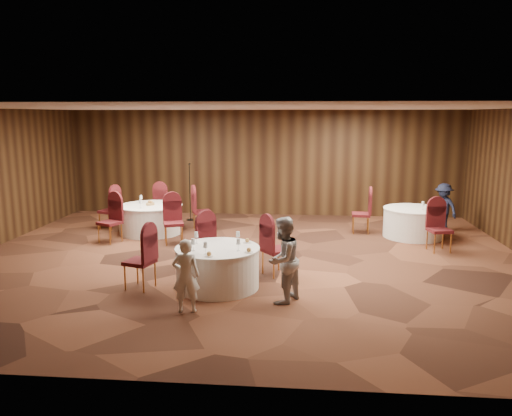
# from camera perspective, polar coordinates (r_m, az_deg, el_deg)

# --- Properties ---
(ground) EXTENTS (12.00, 12.00, 0.00)m
(ground) POSITION_cam_1_polar(r_m,az_deg,el_deg) (10.72, -1.17, -5.97)
(ground) COLOR black
(ground) RESTS_ON ground
(room_shell) EXTENTS (12.00, 12.00, 12.00)m
(room_shell) POSITION_cam_1_polar(r_m,az_deg,el_deg) (10.33, -1.21, 4.53)
(room_shell) COLOR silver
(room_shell) RESTS_ON ground
(table_main) EXTENTS (1.51, 1.51, 0.74)m
(table_main) POSITION_cam_1_polar(r_m,az_deg,el_deg) (9.02, -4.41, -6.75)
(table_main) COLOR silver
(table_main) RESTS_ON ground
(table_left) EXTENTS (1.65, 1.65, 0.74)m
(table_left) POSITION_cam_1_polar(r_m,az_deg,el_deg) (13.34, -11.93, -1.22)
(table_left) COLOR silver
(table_left) RESTS_ON ground
(table_right) EXTENTS (1.50, 1.50, 0.74)m
(table_right) POSITION_cam_1_polar(r_m,az_deg,el_deg) (13.23, 17.53, -1.58)
(table_right) COLOR silver
(table_right) RESTS_ON ground
(chairs_main) EXTENTS (3.07, 1.96, 1.00)m
(chairs_main) POSITION_cam_1_polar(r_m,az_deg,el_deg) (9.58, -5.61, -4.94)
(chairs_main) COLOR #380E0B
(chairs_main) RESTS_ON ground
(chairs_left) EXTENTS (3.19, 2.94, 1.00)m
(chairs_left) POSITION_cam_1_polar(r_m,az_deg,el_deg) (13.30, -11.76, -0.70)
(chairs_left) COLOR #380E0B
(chairs_left) RESTS_ON ground
(chairs_right) EXTENTS (2.14, 2.26, 1.00)m
(chairs_right) POSITION_cam_1_polar(r_m,az_deg,el_deg) (12.64, 15.85, -1.47)
(chairs_right) COLOR #380E0B
(chairs_right) RESTS_ON ground
(tabletop_main) EXTENTS (1.14, 1.10, 0.22)m
(tabletop_main) POSITION_cam_1_polar(r_m,az_deg,el_deg) (8.77, -3.74, -4.06)
(tabletop_main) COLOR silver
(tabletop_main) RESTS_ON table_main
(tabletop_left) EXTENTS (0.85, 0.77, 0.22)m
(tabletop_left) POSITION_cam_1_polar(r_m,az_deg,el_deg) (13.26, -12.00, 0.67)
(tabletop_left) COLOR silver
(tabletop_left) RESTS_ON table_left
(tabletop_right) EXTENTS (0.08, 0.08, 0.22)m
(tabletop_right) POSITION_cam_1_polar(r_m,az_deg,el_deg) (12.98, 18.55, 0.48)
(tabletop_right) COLOR silver
(tabletop_right) RESTS_ON table_right
(mic_stand) EXTENTS (0.24, 0.24, 1.68)m
(mic_stand) POSITION_cam_1_polar(r_m,az_deg,el_deg) (14.73, -7.54, 0.51)
(mic_stand) COLOR black
(mic_stand) RESTS_ON ground
(woman_a) EXTENTS (0.46, 0.33, 1.18)m
(woman_a) POSITION_cam_1_polar(r_m,az_deg,el_deg) (7.92, -8.02, -7.67)
(woman_a) COLOR silver
(woman_a) RESTS_ON ground
(woman_b) EXTENTS (0.82, 0.88, 1.44)m
(woman_b) POSITION_cam_1_polar(r_m,az_deg,el_deg) (8.22, 3.06, -5.95)
(woman_b) COLOR #A2A3A7
(woman_b) RESTS_ON ground
(man_c) EXTENTS (0.87, 0.94, 1.28)m
(man_c) POSITION_cam_1_polar(r_m,az_deg,el_deg) (14.14, 20.62, 0.08)
(man_c) COLOR black
(man_c) RESTS_ON ground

